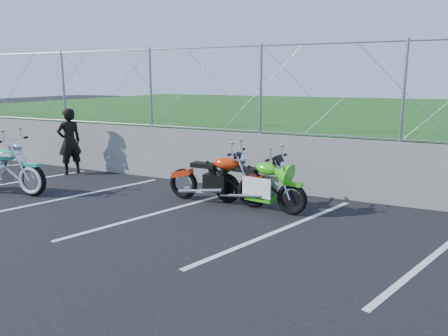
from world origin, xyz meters
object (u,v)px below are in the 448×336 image
at_px(naked_orange, 218,180).
at_px(person_standing, 69,141).
at_px(cruiser_turquoise, 0,171).
at_px(sportbike_green, 259,186).

relative_size(naked_orange, person_standing, 1.28).
relative_size(cruiser_turquoise, sportbike_green, 1.20).
distance_m(cruiser_turquoise, naked_orange, 4.97).
height_order(cruiser_turquoise, sportbike_green, cruiser_turquoise).
bearing_deg(person_standing, cruiser_turquoise, 24.44).
distance_m(naked_orange, sportbike_green, 0.91).
bearing_deg(sportbike_green, person_standing, -179.44).
distance_m(naked_orange, person_standing, 4.95).
relative_size(sportbike_green, person_standing, 1.18).
height_order(cruiser_turquoise, person_standing, person_standing).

